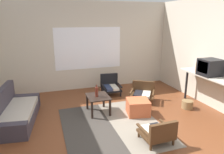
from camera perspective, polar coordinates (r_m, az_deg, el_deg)
The scene contains 14 objects.
ground_plane at distance 4.32m, azimuth 2.89°, elevation -14.93°, with size 7.80×7.80×0.00m, color brown.
far_wall_with_window at distance 6.71m, azimuth -6.48°, elevation 8.30°, with size 5.60×0.13×2.70m.
area_rug at distance 4.59m, azimuth -0.04°, elevation -12.86°, with size 2.02×2.32×0.01m.
couch at distance 5.10m, azimuth -24.92°, elevation -8.70°, with size 0.95×1.81×0.72m.
coffee_table at distance 5.04m, azimuth -3.77°, elevation -6.04°, with size 0.50×0.61×0.42m.
armchair_by_window at distance 6.32m, azimuth -0.44°, elevation -2.28°, with size 0.57×0.62×0.57m.
armchair_striped_foreground at distance 4.00m, azimuth 12.26°, elevation -14.35°, with size 0.56×0.55×0.48m.
armchair_corner at distance 5.84m, azimuth 8.27°, elevation -4.10°, with size 0.82×0.80×0.51m.
ottoman_orange at distance 5.03m, azimuth 7.00°, elevation -8.08°, with size 0.49×0.49×0.36m, color #BC5633.
console_shelf at distance 5.62m, azimuth 24.12°, elevation -0.38°, with size 0.42×1.55×0.88m.
crt_television at distance 5.50m, azimuth 24.90°, elevation 2.40°, with size 0.44×0.43×0.39m.
clay_vase at distance 5.74m, azimuth 22.81°, elevation 2.49°, with size 0.25×0.25×0.35m.
glass_bottle at distance 4.94m, azimuth -4.18°, elevation -3.97°, with size 0.07×0.07×0.28m.
wicker_basket at distance 5.67m, azimuth 19.62°, elevation -6.98°, with size 0.28×0.28×0.20m, color olive.
Camera 1 is at (-1.36, -3.46, 2.19)m, focal length 33.92 mm.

